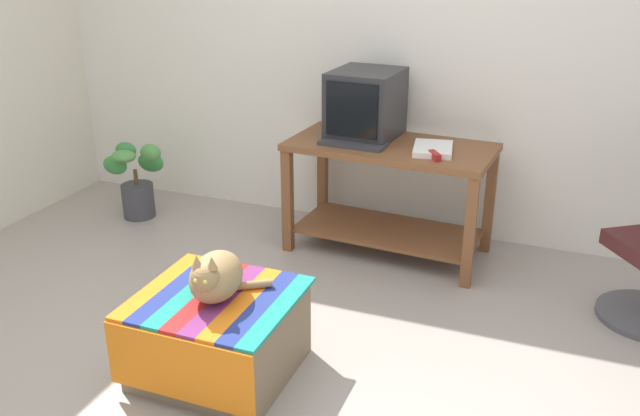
{
  "coord_description": "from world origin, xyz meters",
  "views": [
    {
      "loc": [
        1.22,
        -2.19,
        1.88
      ],
      "look_at": [
        0.04,
        0.85,
        0.55
      ],
      "focal_mm": 37.83,
      "sensor_mm": 36.0,
      "label": 1
    }
  ],
  "objects_px": {
    "desk": "(389,180)",
    "potted_plant": "(136,181)",
    "cat": "(216,276)",
    "tv_monitor": "(366,105)",
    "ottoman_with_blanket": "(218,334)",
    "book": "(433,149)",
    "keyboard": "(353,144)",
    "stapler": "(435,156)"
  },
  "relations": [
    {
      "from": "desk",
      "to": "tv_monitor",
      "type": "relative_size",
      "value": 2.64
    },
    {
      "from": "desk",
      "to": "stapler",
      "type": "xyz_separation_m",
      "value": [
        0.31,
        -0.2,
        0.25
      ]
    },
    {
      "from": "desk",
      "to": "keyboard",
      "type": "relative_size",
      "value": 3.15
    },
    {
      "from": "book",
      "to": "cat",
      "type": "xyz_separation_m",
      "value": [
        -0.62,
        -1.47,
        -0.22
      ]
    },
    {
      "from": "desk",
      "to": "cat",
      "type": "xyz_separation_m",
      "value": [
        -0.35,
        -1.54,
        0.02
      ]
    },
    {
      "from": "ottoman_with_blanket",
      "to": "desk",
      "type": "bearing_deg",
      "value": 76.65
    },
    {
      "from": "tv_monitor",
      "to": "ottoman_with_blanket",
      "type": "distance_m",
      "value": 1.78
    },
    {
      "from": "keyboard",
      "to": "ottoman_with_blanket",
      "type": "xyz_separation_m",
      "value": [
        -0.16,
        -1.4,
        -0.52
      ]
    },
    {
      "from": "potted_plant",
      "to": "stapler",
      "type": "relative_size",
      "value": 5.06
    },
    {
      "from": "desk",
      "to": "tv_monitor",
      "type": "xyz_separation_m",
      "value": [
        -0.2,
        0.1,
        0.43
      ]
    },
    {
      "from": "tv_monitor",
      "to": "potted_plant",
      "type": "distance_m",
      "value": 1.74
    },
    {
      "from": "tv_monitor",
      "to": "stapler",
      "type": "height_order",
      "value": "tv_monitor"
    },
    {
      "from": "keyboard",
      "to": "stapler",
      "type": "relative_size",
      "value": 3.64
    },
    {
      "from": "desk",
      "to": "tv_monitor",
      "type": "bearing_deg",
      "value": 156.56
    },
    {
      "from": "tv_monitor",
      "to": "book",
      "type": "relative_size",
      "value": 1.64
    },
    {
      "from": "ottoman_with_blanket",
      "to": "tv_monitor",
      "type": "bearing_deg",
      "value": 84.2
    },
    {
      "from": "ottoman_with_blanket",
      "to": "cat",
      "type": "relative_size",
      "value": 1.87
    },
    {
      "from": "keyboard",
      "to": "potted_plant",
      "type": "relative_size",
      "value": 0.72
    },
    {
      "from": "tv_monitor",
      "to": "ottoman_with_blanket",
      "type": "bearing_deg",
      "value": -92.0
    },
    {
      "from": "desk",
      "to": "ottoman_with_blanket",
      "type": "bearing_deg",
      "value": -99.55
    },
    {
      "from": "stapler",
      "to": "book",
      "type": "bearing_deg",
      "value": 71.17
    },
    {
      "from": "keyboard",
      "to": "book",
      "type": "height_order",
      "value": "book"
    },
    {
      "from": "desk",
      "to": "stapler",
      "type": "height_order",
      "value": "stapler"
    },
    {
      "from": "keyboard",
      "to": "ottoman_with_blanket",
      "type": "relative_size",
      "value": 0.58
    },
    {
      "from": "book",
      "to": "ottoman_with_blanket",
      "type": "distance_m",
      "value": 1.67
    },
    {
      "from": "desk",
      "to": "keyboard",
      "type": "bearing_deg",
      "value": -144.92
    },
    {
      "from": "desk",
      "to": "book",
      "type": "height_order",
      "value": "book"
    },
    {
      "from": "desk",
      "to": "potted_plant",
      "type": "xyz_separation_m",
      "value": [
        -1.8,
        -0.11,
        -0.21
      ]
    },
    {
      "from": "keyboard",
      "to": "ottoman_with_blanket",
      "type": "height_order",
      "value": "keyboard"
    },
    {
      "from": "potted_plant",
      "to": "book",
      "type": "bearing_deg",
      "value": 1.31
    },
    {
      "from": "book",
      "to": "desk",
      "type": "bearing_deg",
      "value": 157.26
    },
    {
      "from": "cat",
      "to": "desk",
      "type": "bearing_deg",
      "value": 68.5
    },
    {
      "from": "desk",
      "to": "cat",
      "type": "relative_size",
      "value": 3.4
    },
    {
      "from": "potted_plant",
      "to": "stapler",
      "type": "distance_m",
      "value": 2.16
    },
    {
      "from": "desk",
      "to": "potted_plant",
      "type": "distance_m",
      "value": 1.82
    },
    {
      "from": "ottoman_with_blanket",
      "to": "stapler",
      "type": "height_order",
      "value": "stapler"
    },
    {
      "from": "desk",
      "to": "stapler",
      "type": "relative_size",
      "value": 11.46
    },
    {
      "from": "ottoman_with_blanket",
      "to": "potted_plant",
      "type": "height_order",
      "value": "potted_plant"
    },
    {
      "from": "desk",
      "to": "cat",
      "type": "bearing_deg",
      "value": -98.92
    },
    {
      "from": "desk",
      "to": "cat",
      "type": "height_order",
      "value": "desk"
    },
    {
      "from": "stapler",
      "to": "potted_plant",
      "type": "bearing_deg",
      "value": 142.88
    },
    {
      "from": "stapler",
      "to": "tv_monitor",
      "type": "bearing_deg",
      "value": 114.74
    }
  ]
}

